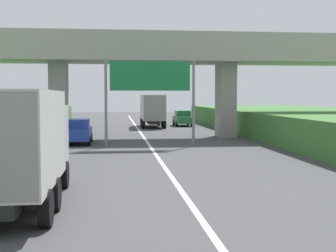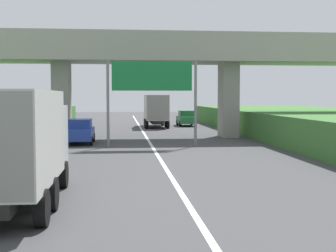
% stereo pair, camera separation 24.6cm
% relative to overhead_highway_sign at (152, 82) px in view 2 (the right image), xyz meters
% --- Properties ---
extents(lane_centre_stripe, '(0.20, 100.51, 0.01)m').
position_rel_overhead_highway_sign_xyz_m(lane_centre_stripe, '(0.00, -0.87, -4.20)').
color(lane_centre_stripe, white).
rests_on(lane_centre_stripe, ground).
extents(overpass_bridge, '(40.00, 4.80, 8.15)m').
position_rel_overhead_highway_sign_xyz_m(overpass_bridge, '(0.00, 6.70, 1.99)').
color(overpass_bridge, '#9E998E').
rests_on(overpass_bridge, ground).
extents(overhead_highway_sign, '(5.88, 0.18, 5.65)m').
position_rel_overhead_highway_sign_xyz_m(overhead_highway_sign, '(0.00, 0.00, 0.00)').
color(overhead_highway_sign, slate).
rests_on(overhead_highway_sign, ground).
extents(truck_silver, '(2.44, 7.30, 3.44)m').
position_rel_overhead_highway_sign_xyz_m(truck_silver, '(-5.07, -16.21, -2.27)').
color(truck_silver, black).
rests_on(truck_silver, ground).
extents(truck_black, '(2.44, 7.30, 3.44)m').
position_rel_overhead_highway_sign_xyz_m(truck_black, '(1.65, 19.34, -2.27)').
color(truck_black, black).
rests_on(truck_black, ground).
extents(car_blue, '(1.86, 4.10, 1.72)m').
position_rel_overhead_highway_sign_xyz_m(car_blue, '(-4.84, 2.33, -3.34)').
color(car_blue, '#233D9E').
rests_on(car_blue, ground).
extents(car_green, '(1.86, 4.10, 1.72)m').
position_rel_overhead_highway_sign_xyz_m(car_green, '(5.18, 21.10, -3.34)').
color(car_green, '#236B38').
rests_on(car_green, ground).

